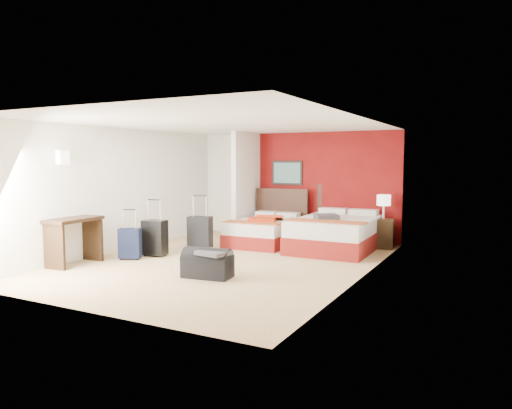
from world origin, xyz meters
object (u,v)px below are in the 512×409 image
Objects in this scene: bed_left at (264,232)px; bed_right at (336,234)px; table_lamp at (384,207)px; suitcase_black at (155,239)px; desk at (74,241)px; suitcase_navy at (130,245)px; red_suitcase_open at (266,219)px; duffel_bag at (207,265)px; suitcase_charcoal at (200,235)px; nightstand at (383,233)px.

bed_right reaches higher than bed_left.
suitcase_black is at bearing -141.87° from table_lamp.
bed_right is 2.18× the size of desk.
suitcase_navy is at bearing -139.29° from table_lamp.
table_lamp is at bearing 30.38° from suitcase_black.
red_suitcase_open is at bearing -47.58° from bed_left.
desk is (-0.54, -0.82, 0.14)m from suitcase_navy.
red_suitcase_open is at bearing -174.13° from bed_right.
duffel_bag is at bearing -40.16° from suitcase_navy.
suitcase_navy is at bearing -141.08° from red_suitcase_open.
table_lamp is 0.76× the size of suitcase_black.
bed_right is 1.54m from red_suitcase_open.
table_lamp is 0.75× the size of suitcase_charcoal.
suitcase_navy is (-3.93, -3.38, -0.03)m from nightstand.
suitcase_charcoal reaches higher than suitcase_navy.
suitcase_black is at bearing -123.31° from bed_left.
duffel_bag is (-1.87, -3.88, -0.12)m from nightstand.
nightstand is at bearing 38.36° from bed_right.
suitcase_charcoal is at bearing 33.70° from suitcase_navy.
red_suitcase_open is 2.50m from table_lamp.
suitcase_navy is (-0.72, -1.25, -0.07)m from suitcase_charcoal.
suitcase_charcoal reaches higher than duffel_bag.
duffel_bag is 2.63m from desk.
suitcase_black is (-3.72, -2.92, 0.03)m from nightstand.
duffel_bag is 0.76× the size of desk.
desk is at bearing -128.02° from suitcase_black.
suitcase_navy is at bearing 53.75° from desk.
suitcase_charcoal is 0.90× the size of duffel_bag.
desk reaches higher than bed_right.
suitcase_black reaches higher than bed_left.
bed_left is 4.00m from desk.
red_suitcase_open is 1.54× the size of table_lamp.
desk is (-2.13, -3.34, -0.16)m from red_suitcase_open.
suitcase_navy is (-0.21, -0.46, -0.06)m from suitcase_black.
bed_right is at bearing 17.73° from suitcase_charcoal.
bed_right is at bearing 64.32° from duffel_bag.
bed_right is at bearing 30.00° from suitcase_black.
duffel_bag is (-1.87, -3.88, -0.68)m from table_lamp.
table_lamp is 0.93× the size of suitcase_navy.
desk reaches higher than duffel_bag.
red_suitcase_open is at bearing -159.81° from table_lamp.
red_suitcase_open is 1.27× the size of nightstand.
table_lamp is at bearing 19.97° from suitcase_charcoal.
bed_right is at bearing -147.84° from nightstand.
suitcase_charcoal is 1.24× the size of suitcase_navy.
red_suitcase_open is 1.03× the size of duffel_bag.
suitcase_black is (-1.38, -2.06, -0.25)m from red_suitcase_open.
bed_left is 0.81× the size of bed_right.
duffel_bag is (1.85, -0.97, -0.14)m from suitcase_black.
suitcase_charcoal reaches higher than nightstand.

